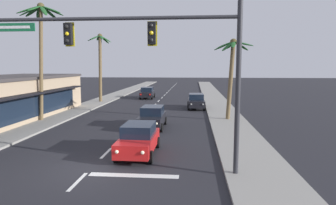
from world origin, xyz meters
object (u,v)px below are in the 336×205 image
Objects in this scene: sedan_oncoming_far at (147,93)px; sedan_lead_at_stop_bar at (139,139)px; sedan_parked_nearest_kerb at (196,101)px; traffic_signal_mast at (157,51)px; sedan_third_in_queue at (152,117)px; palm_left_third at (100,58)px; palm_right_second at (232,62)px; palm_left_second at (41,34)px.

sedan_lead_at_stop_bar is at bearing -82.05° from sedan_oncoming_far.
traffic_signal_mast is at bearing -95.16° from sedan_parked_nearest_kerb.
sedan_lead_at_stop_bar is at bearing -100.33° from sedan_parked_nearest_kerb.
sedan_third_in_queue is at bearing -107.79° from sedan_parked_nearest_kerb.
palm_left_third is 19.52m from palm_right_second.
sedan_parked_nearest_kerb is at bearing 34.56° from palm_left_second.
palm_left_second is 16.43m from palm_right_second.
palm_left_second is at bearing 169.52° from sedan_third_in_queue.
palm_right_second is (16.15, 1.89, -2.32)m from palm_left_second.
palm_left_third is (0.66, 13.76, -1.64)m from palm_left_second.
palm_left_third reaches higher than sedan_parked_nearest_kerb.
sedan_lead_at_stop_bar is 0.62× the size of palm_right_second.
sedan_oncoming_far is 0.45× the size of palm_left_second.
palm_left_second is (-9.68, 1.79, 6.60)m from sedan_third_in_queue.
sedan_third_in_queue is at bearing -150.33° from palm_right_second.
sedan_parked_nearest_kerb is at bearing -54.48° from sedan_oncoming_far.
sedan_oncoming_far is 20.43m from palm_right_second.
sedan_oncoming_far is at bearing 99.97° from sedan_third_in_queue.
sedan_lead_at_stop_bar is at bearing 115.94° from traffic_signal_mast.
palm_left_second is at bearing 134.07° from traffic_signal_mast.
sedan_third_in_queue and sedan_parked_nearest_kerb have the same top height.
traffic_signal_mast is 31.55m from sedan_oncoming_far.
traffic_signal_mast is at bearing -109.70° from palm_right_second.
traffic_signal_mast is 16.37m from palm_left_second.
sedan_third_in_queue is at bearing -80.03° from sedan_oncoming_far.
traffic_signal_mast is 1.56× the size of palm_right_second.
traffic_signal_mast is 2.49× the size of sedan_lead_at_stop_bar.
palm_left_second reaches higher than sedan_third_in_queue.
palm_left_second reaches higher than sedan_parked_nearest_kerb.
sedan_third_in_queue is at bearing -10.48° from palm_left_second.
traffic_signal_mast is 14.41m from palm_right_second.
sedan_lead_at_stop_bar and sedan_parked_nearest_kerb have the same top height.
palm_left_third is at bearing -135.04° from sedan_oncoming_far.
sedan_lead_at_stop_bar is at bearing -120.25° from palm_right_second.
traffic_signal_mast reaches higher than sedan_lead_at_stop_bar.
sedan_oncoming_far is at bearing 99.75° from traffic_signal_mast.
sedan_third_in_queue is at bearing 91.83° from sedan_lead_at_stop_bar.
traffic_signal_mast is 1.11× the size of palm_left_second.
palm_left_second is at bearing 138.34° from sedan_lead_at_stop_bar.
palm_left_second is (-6.01, -19.10, 6.60)m from sedan_oncoming_far.
palm_left_second reaches higher than palm_right_second.
traffic_signal_mast is 2.49× the size of sedan_third_in_queue.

